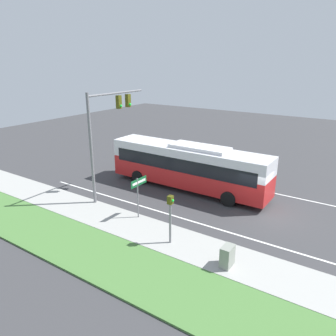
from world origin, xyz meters
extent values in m
plane|color=#38383A|center=(0.00, 0.00, 0.00)|extent=(80.00, 80.00, 0.00)
cube|color=#9E9E99|center=(-6.20, 0.00, 0.06)|extent=(2.80, 80.00, 0.12)
cube|color=#477538|center=(-9.40, 0.00, 0.05)|extent=(3.60, 80.00, 0.10)
cube|color=silver|center=(-3.60, 0.00, 0.00)|extent=(0.14, 30.00, 0.01)
cube|color=silver|center=(3.60, 0.00, 0.00)|extent=(0.14, 30.00, 0.01)
cube|color=red|center=(0.82, 5.74, 1.19)|extent=(2.44, 12.44, 1.58)
cube|color=silver|center=(0.82, 5.74, 2.63)|extent=(2.44, 12.44, 1.29)
cube|color=black|center=(0.82, 5.74, 2.18)|extent=(2.48, 11.44, 0.98)
cube|color=silver|center=(0.82, 4.81, 3.39)|extent=(1.71, 4.35, 0.24)
cylinder|color=black|center=(-0.35, 9.60, 0.53)|extent=(0.28, 1.05, 1.05)
cylinder|color=black|center=(1.99, 9.60, 0.53)|extent=(0.28, 1.05, 1.05)
cylinder|color=black|center=(-0.35, 1.89, 0.53)|extent=(0.28, 1.05, 1.05)
cylinder|color=black|center=(1.99, 1.89, 0.53)|extent=(0.28, 1.05, 1.05)
cylinder|color=slate|center=(-5.05, 9.58, 3.73)|extent=(0.20, 0.20, 7.45)
cylinder|color=slate|center=(-2.39, 9.58, 7.20)|extent=(5.31, 0.14, 0.14)
cube|color=#47470F|center=(-2.22, 9.58, 6.58)|extent=(0.32, 0.28, 0.90)
sphere|color=#1ED838|center=(-2.22, 9.40, 6.34)|extent=(0.18, 0.18, 0.18)
cube|color=#47470F|center=(-1.24, 9.58, 6.58)|extent=(0.32, 0.28, 0.90)
sphere|color=#1ED838|center=(-1.24, 9.40, 6.34)|extent=(0.18, 0.18, 0.18)
cylinder|color=slate|center=(-6.52, 2.47, 1.40)|extent=(0.12, 0.12, 2.80)
cube|color=#47470F|center=(-6.52, 2.47, 2.58)|extent=(0.28, 0.24, 0.44)
sphere|color=#1ED838|center=(-6.52, 2.32, 2.58)|extent=(0.14, 0.14, 0.14)
cylinder|color=slate|center=(-5.14, 5.74, 1.33)|extent=(0.08, 0.08, 2.65)
cube|color=#145B2D|center=(-5.00, 5.74, 2.38)|extent=(1.44, 0.03, 0.44)
cube|color=white|center=(-5.00, 5.72, 2.38)|extent=(1.22, 0.01, 0.16)
cube|color=gray|center=(-6.78, -0.89, 0.64)|extent=(0.78, 0.47, 1.04)
camera|label=1|loc=(-19.28, -5.92, 9.35)|focal=35.00mm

